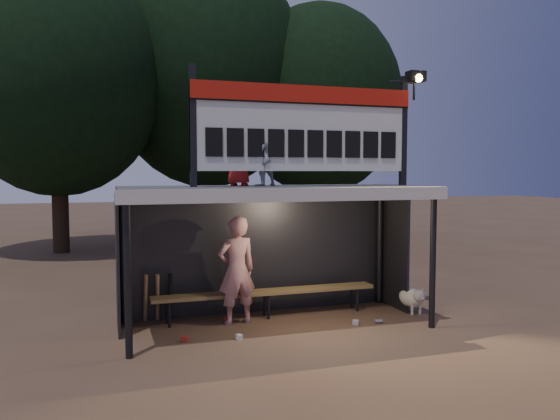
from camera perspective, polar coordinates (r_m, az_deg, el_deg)
name	(u,v)px	position (r m, az deg, el deg)	size (l,w,h in m)	color
ground	(276,325)	(9.28, -0.42, -11.97)	(80.00, 80.00, 0.00)	#4E3627
player	(237,270)	(9.22, -4.55, -6.29)	(0.66, 0.44, 1.82)	silver
child_a	(262,157)	(8.96, -1.90, 5.53)	(0.46, 0.36, 0.95)	slate
child_b	(239,156)	(9.20, -4.32, 5.66)	(0.49, 0.32, 1.01)	red
dugout_shelter	(272,214)	(9.19, -0.89, -0.43)	(5.10, 2.08, 2.32)	#424244
scoreboard_assembly	(308,125)	(9.13, 2.96, 8.83)	(4.10, 0.27, 1.99)	black
bench	(267,293)	(9.69, -1.42, -8.65)	(4.00, 0.35, 0.48)	olive
tree_left	(57,77)	(18.79, -22.30, 12.76)	(6.46, 6.46, 9.27)	#2E2014
tree_mid	(207,73)	(20.67, -7.63, 14.03)	(7.22, 7.22, 10.36)	#301C15
tree_right	(319,101)	(20.67, 4.11, 11.31)	(6.08, 6.08, 8.72)	black
dog	(412,297)	(10.30, 13.64, -8.87)	(0.36, 0.81, 0.49)	silver
bats	(157,297)	(9.61, -12.68, -8.88)	(0.48, 0.33, 0.84)	olive
litter	(279,328)	(9.03, -0.13, -12.18)	(3.40, 1.18, 0.08)	#A5291C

